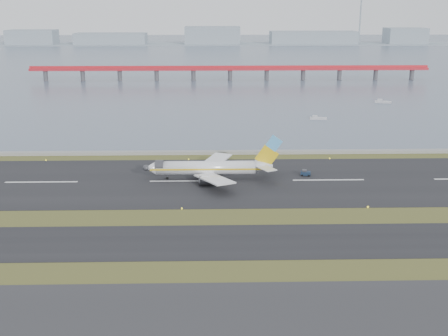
{
  "coord_description": "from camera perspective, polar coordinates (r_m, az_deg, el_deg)",
  "views": [
    {
      "loc": [
        7.07,
        -119.32,
        46.97
      ],
      "look_at": [
        10.49,
        22.0,
        6.11
      ],
      "focal_mm": 45.0,
      "sensor_mm": 36.0,
      "label": 1
    }
  ],
  "objects": [
    {
      "name": "bay_water",
      "position": [
        581.26,
        -2.12,
        11.48
      ],
      "size": [
        1400.0,
        800.0,
        1.3
      ],
      "primitive_type": "cube",
      "color": "#4C5A6D",
      "rests_on": "ground"
    },
    {
      "name": "workboat_far",
      "position": [
        295.58,
        15.81,
        6.49
      ],
      "size": [
        8.35,
        5.08,
        1.94
      ],
      "rotation": [
        0.0,
        0.0,
        -0.35
      ],
      "color": "#BAB9BE",
      "rests_on": "ground"
    },
    {
      "name": "pushback_tug",
      "position": [
        162.72,
        8.27,
        -0.51
      ],
      "size": [
        3.05,
        2.1,
        1.8
      ],
      "rotation": [
        0.0,
        0.0,
        -0.18
      ],
      "color": "#15253B",
      "rests_on": "ground"
    },
    {
      "name": "airliner",
      "position": [
        157.01,
        -1.28,
        0.03
      ],
      "size": [
        38.52,
        32.89,
        12.8
      ],
      "color": "white",
      "rests_on": "ground"
    },
    {
      "name": "runway_strip",
      "position": [
        156.67,
        -3.91,
        -1.34
      ],
      "size": [
        1000.0,
        45.0,
        0.1
      ],
      "primitive_type": "cube",
      "color": "black",
      "rests_on": "ground"
    },
    {
      "name": "ground",
      "position": [
        128.42,
        -4.47,
        -5.38
      ],
      "size": [
        1000.0,
        1000.0,
        0.0
      ],
      "primitive_type": "plane",
      "color": "#384C1B",
      "rests_on": "ground"
    },
    {
      "name": "far_shoreline",
      "position": [
        740.48,
        -0.9,
        12.95
      ],
      "size": [
        1400.0,
        80.0,
        60.5
      ],
      "color": "#8B99A4",
      "rests_on": "ground"
    },
    {
      "name": "taxiway_strip",
      "position": [
        117.34,
        -4.77,
        -7.51
      ],
      "size": [
        1000.0,
        18.0,
        0.1
      ],
      "primitive_type": "cube",
      "color": "black",
      "rests_on": "ground"
    },
    {
      "name": "seawall",
      "position": [
        185.37,
        -3.53,
        1.57
      ],
      "size": [
        1000.0,
        2.5,
        1.0
      ],
      "primitive_type": "cube",
      "color": "gray",
      "rests_on": "ground"
    },
    {
      "name": "red_pier",
      "position": [
        371.67,
        0.62,
        9.99
      ],
      "size": [
        260.0,
        5.0,
        10.2
      ],
      "color": "red",
      "rests_on": "ground"
    },
    {
      "name": "workboat_near",
      "position": [
        245.9,
        9.51,
        5.02
      ],
      "size": [
        7.48,
        3.36,
        1.75
      ],
      "rotation": [
        0.0,
        0.0,
        -0.16
      ],
      "color": "#BAB9BE",
      "rests_on": "ground"
    }
  ]
}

